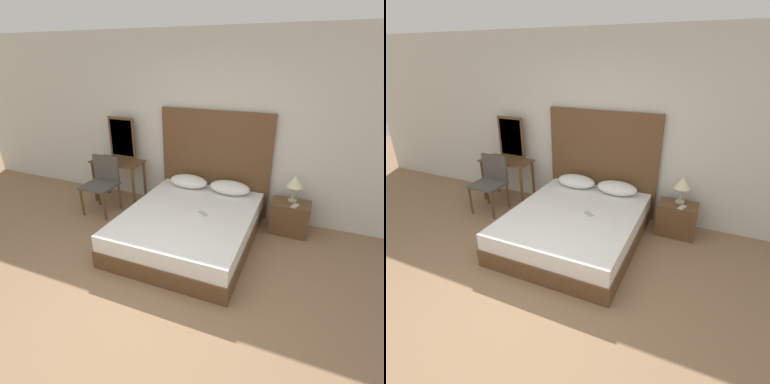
{
  "view_description": "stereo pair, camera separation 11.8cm",
  "coord_description": "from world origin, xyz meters",
  "views": [
    {
      "loc": [
        1.32,
        -1.74,
        2.32
      ],
      "look_at": [
        -0.04,
        1.59,
        0.69
      ],
      "focal_mm": 28.0,
      "sensor_mm": 36.0,
      "label": 1
    },
    {
      "loc": [
        1.43,
        -1.69,
        2.32
      ],
      "look_at": [
        -0.04,
        1.59,
        0.69
      ],
      "focal_mm": 28.0,
      "sensor_mm": 36.0,
      "label": 2
    }
  ],
  "objects": [
    {
      "name": "wall_back",
      "position": [
        0.0,
        2.58,
        1.35
      ],
      "size": [
        10.0,
        0.06,
        2.7
      ],
      "color": "silver",
      "rests_on": "ground_plane"
    },
    {
      "name": "phone_on_nightstand",
      "position": [
        1.24,
        2.15,
        0.47
      ],
      "size": [
        0.12,
        0.16,
        0.01
      ],
      "color": "#B7B7BC",
      "rests_on": "nightstand"
    },
    {
      "name": "nightstand",
      "position": [
        1.19,
        2.24,
        0.23
      ],
      "size": [
        0.52,
        0.35,
        0.46
      ],
      "color": "brown",
      "rests_on": "ground_plane"
    },
    {
      "name": "bed",
      "position": [
        -0.04,
        1.49,
        0.22
      ],
      "size": [
        1.66,
        1.98,
        0.44
      ],
      "color": "brown",
      "rests_on": "ground_plane"
    },
    {
      "name": "vanity_mirror",
      "position": [
        -1.64,
        2.4,
        1.08
      ],
      "size": [
        0.49,
        0.03,
        0.69
      ],
      "color": "brown",
      "rests_on": "vanity_desk"
    },
    {
      "name": "vanity_desk",
      "position": [
        -1.64,
        2.21,
        0.59
      ],
      "size": [
        0.87,
        0.44,
        0.73
      ],
      "color": "brown",
      "rests_on": "ground_plane"
    },
    {
      "name": "headboard",
      "position": [
        -0.04,
        2.5,
        0.81
      ],
      "size": [
        1.74,
        0.05,
        1.61
      ],
      "color": "brown",
      "rests_on": "ground_plane"
    },
    {
      "name": "phone_on_bed",
      "position": [
        0.15,
        1.51,
        0.44
      ],
      "size": [
        0.16,
        0.15,
        0.01
      ],
      "color": "#B7B7BC",
      "rests_on": "bed"
    },
    {
      "name": "chair",
      "position": [
        -1.67,
        1.8,
        0.53
      ],
      "size": [
        0.49,
        0.46,
        0.9
      ],
      "color": "#4C4742",
      "rests_on": "ground_plane"
    },
    {
      "name": "table_lamp",
      "position": [
        1.19,
        2.31,
        0.75
      ],
      "size": [
        0.22,
        0.22,
        0.38
      ],
      "color": "tan",
      "rests_on": "nightstand"
    },
    {
      "name": "pillow_right",
      "position": [
        0.29,
        2.26,
        0.54
      ],
      "size": [
        0.61,
        0.33,
        0.19
      ],
      "color": "white",
      "rests_on": "bed"
    },
    {
      "name": "ground_plane",
      "position": [
        0.0,
        0.0,
        0.0
      ],
      "size": [
        16.0,
        16.0,
        0.0
      ],
      "primitive_type": "plane",
      "color": "#8C6B4C"
    },
    {
      "name": "pillow_left",
      "position": [
        -0.37,
        2.26,
        0.54
      ],
      "size": [
        0.61,
        0.33,
        0.19
      ],
      "color": "white",
      "rests_on": "bed"
    }
  ]
}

